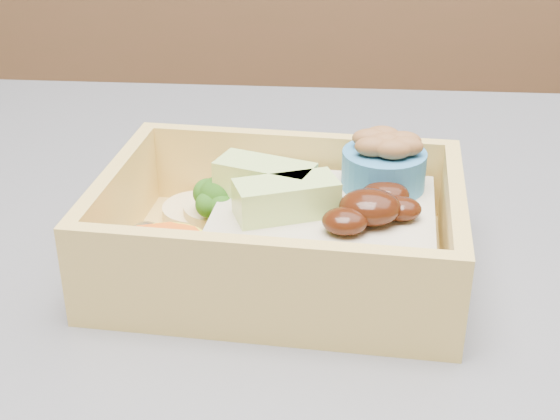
{
  "coord_description": "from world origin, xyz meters",
  "views": [
    {
      "loc": [
        -0.19,
        -0.33,
        1.14
      ],
      "look_at": [
        -0.21,
        0.02,
        0.96
      ],
      "focal_mm": 50.0,
      "sensor_mm": 36.0,
      "label": 1
    }
  ],
  "objects": [
    {
      "name": "bento_box",
      "position": [
        -0.21,
        0.02,
        0.94
      ],
      "size": [
        0.19,
        0.14,
        0.07
      ],
      "rotation": [
        0.0,
        0.0,
        -0.07
      ],
      "color": "#E6BD5F",
      "rests_on": "island"
    }
  ]
}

